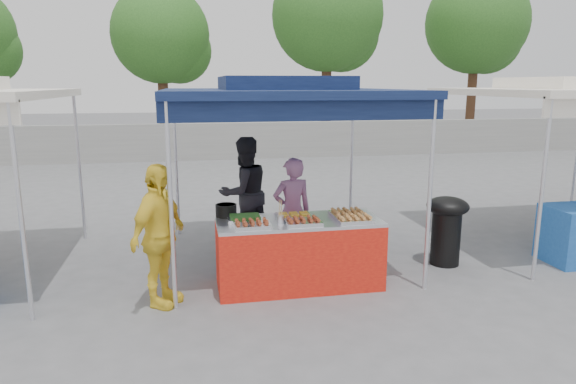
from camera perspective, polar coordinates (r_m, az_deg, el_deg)
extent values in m
plane|color=slate|center=(6.63, 1.00, -9.99)|extent=(80.00, 80.00, 0.00)
cube|color=gray|center=(17.16, -6.67, 5.63)|extent=(40.00, 0.25, 1.20)
cylinder|color=silver|center=(5.67, -12.87, -1.88)|extent=(0.05, 0.05, 2.30)
cylinder|color=silver|center=(6.31, 15.45, -0.61)|extent=(0.05, 0.05, 2.30)
cylinder|color=silver|center=(8.62, -12.31, 2.84)|extent=(0.05, 0.05, 2.30)
cylinder|color=silver|center=(9.05, 7.06, 3.45)|extent=(0.05, 0.05, 2.30)
cube|color=#12204B|center=(7.13, -0.62, 10.95)|extent=(3.20, 3.20, 0.10)
cube|color=#12204B|center=(7.13, -0.63, 11.99)|extent=(1.65, 1.65, 0.18)
cube|color=#12204B|center=(5.66, 2.15, 9.15)|extent=(3.20, 0.04, 0.25)
cylinder|color=silver|center=(5.92, -27.54, -2.38)|extent=(0.05, 0.05, 2.30)
cylinder|color=silver|center=(8.78, -22.14, 2.39)|extent=(0.05, 0.05, 2.30)
cylinder|color=silver|center=(7.10, 26.36, -0.06)|extent=(0.05, 0.05, 2.30)
cylinder|color=silver|center=(9.62, 15.61, 3.60)|extent=(0.05, 0.05, 2.30)
cube|color=white|center=(9.09, 28.99, 9.70)|extent=(3.20, 3.20, 0.10)
cube|color=white|center=(9.09, 29.07, 10.52)|extent=(1.65, 1.65, 0.18)
cylinder|color=#4B2D1C|center=(19.27, -13.65, 9.85)|extent=(0.36, 0.36, 3.73)
sphere|color=#336C24|center=(19.33, -14.00, 16.65)|extent=(3.41, 3.41, 3.41)
sphere|color=#336C24|center=(19.48, -12.06, 15.13)|extent=(2.35, 2.35, 2.35)
cylinder|color=#4B2D1C|center=(19.31, 4.27, 11.09)|extent=(0.36, 0.36, 4.37)
sphere|color=#336C24|center=(19.45, 4.40, 19.02)|extent=(3.99, 3.99, 3.99)
sphere|color=#336C24|center=(19.74, 5.96, 17.06)|extent=(2.75, 2.75, 2.75)
cylinder|color=#4B2D1C|center=(22.17, 19.73, 10.47)|extent=(0.36, 0.36, 4.31)
sphere|color=#336C24|center=(22.29, 20.23, 17.27)|extent=(3.94, 3.94, 3.94)
sphere|color=#336C24|center=(22.71, 21.20, 15.52)|extent=(2.71, 2.71, 2.71)
cube|color=red|center=(6.39, 1.20, -6.95)|extent=(2.00, 0.80, 0.81)
cube|color=silver|center=(6.27, 1.22, -3.28)|extent=(2.00, 0.80, 0.04)
cube|color=white|center=(5.93, -4.01, -3.74)|extent=(0.42, 0.30, 0.05)
cube|color=brown|center=(5.92, -4.01, -3.40)|extent=(0.35, 0.25, 0.02)
cube|color=white|center=(6.04, 1.70, -3.43)|extent=(0.42, 0.30, 0.05)
cube|color=brown|center=(6.03, 1.70, -3.09)|extent=(0.35, 0.25, 0.02)
cube|color=white|center=(6.19, 7.37, -3.13)|extent=(0.42, 0.30, 0.05)
cube|color=#CA8745|center=(6.18, 7.38, -2.80)|extent=(0.35, 0.25, 0.02)
cube|color=white|center=(6.21, -4.79, -3.04)|extent=(0.42, 0.30, 0.05)
cube|color=#2D6522|center=(6.20, -4.80, -2.71)|extent=(0.35, 0.25, 0.02)
cube|color=white|center=(6.32, 0.67, -2.73)|extent=(0.42, 0.30, 0.05)
cube|color=yellow|center=(6.31, 0.67, -2.40)|extent=(0.35, 0.25, 0.02)
cube|color=white|center=(6.47, 6.58, -2.46)|extent=(0.42, 0.30, 0.05)
cube|color=#CA8745|center=(6.46, 6.58, -2.14)|extent=(0.35, 0.25, 0.02)
cylinder|color=black|center=(6.45, -6.89, -2.04)|extent=(0.26, 0.26, 0.15)
cylinder|color=silver|center=(6.05, -0.85, -3.14)|extent=(0.08, 0.08, 0.10)
cylinder|color=black|center=(7.47, 17.12, -4.83)|extent=(0.40, 0.40, 0.77)
ellipsoid|color=black|center=(7.36, 17.34, -1.46)|extent=(0.57, 0.57, 0.26)
cube|color=#173FBB|center=(6.92, -4.13, -7.65)|extent=(0.52, 0.37, 0.31)
cube|color=#173FBB|center=(7.19, 1.75, -6.97)|extent=(0.48, 0.34, 0.29)
cube|color=#173FBB|center=(7.10, 1.77, -4.81)|extent=(0.46, 0.32, 0.28)
imported|color=#9E6592|center=(7.05, 0.46, -2.20)|extent=(0.59, 0.43, 1.50)
imported|color=#222228|center=(7.80, -4.86, -0.11)|extent=(1.02, 0.93, 1.70)
imported|color=yellow|center=(5.91, -14.15, -4.77)|extent=(0.82, 1.03, 1.63)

